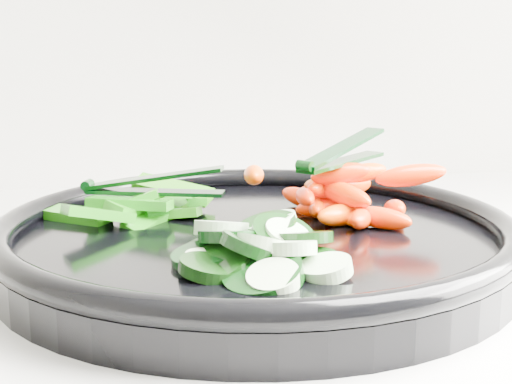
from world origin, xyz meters
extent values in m
cylinder|color=black|center=(0.41, 1.68, 0.94)|extent=(0.48, 0.48, 0.02)
torus|color=black|center=(0.41, 1.68, 0.96)|extent=(0.49, 0.49, 0.02)
cylinder|color=black|center=(0.40, 1.57, 0.96)|extent=(0.06, 0.06, 0.03)
cylinder|color=beige|center=(0.40, 1.57, 0.96)|extent=(0.04, 0.04, 0.02)
cylinder|color=black|center=(0.43, 1.59, 0.96)|extent=(0.05, 0.05, 0.02)
cylinder|color=beige|center=(0.44, 1.58, 0.96)|extent=(0.05, 0.05, 0.02)
cylinder|color=black|center=(0.38, 1.63, 0.96)|extent=(0.06, 0.06, 0.03)
cylinder|color=#CDEABB|center=(0.40, 1.64, 0.96)|extent=(0.04, 0.04, 0.02)
cylinder|color=black|center=(0.37, 1.61, 0.96)|extent=(0.05, 0.05, 0.02)
cylinder|color=beige|center=(0.38, 1.61, 0.96)|extent=(0.04, 0.03, 0.01)
cylinder|color=black|center=(0.37, 1.59, 0.96)|extent=(0.05, 0.05, 0.02)
cylinder|color=beige|center=(0.37, 1.60, 0.96)|extent=(0.04, 0.04, 0.01)
cylinder|color=black|center=(0.38, 1.60, 0.96)|extent=(0.06, 0.06, 0.03)
cylinder|color=beige|center=(0.39, 1.61, 0.96)|extent=(0.04, 0.04, 0.02)
cylinder|color=black|center=(0.38, 1.62, 0.97)|extent=(0.05, 0.05, 0.02)
cylinder|color=beige|center=(0.38, 1.64, 0.97)|extent=(0.05, 0.05, 0.02)
cylinder|color=black|center=(0.39, 1.60, 0.97)|extent=(0.04, 0.05, 0.03)
cylinder|color=#DDF3C2|center=(0.40, 1.60, 0.97)|extent=(0.05, 0.05, 0.03)
cylinder|color=black|center=(0.42, 1.62, 0.97)|extent=(0.06, 0.05, 0.03)
cylinder|color=beige|center=(0.42, 1.62, 0.97)|extent=(0.04, 0.04, 0.02)
cylinder|color=black|center=(0.41, 1.64, 0.97)|extent=(0.06, 0.06, 0.02)
cylinder|color=beige|center=(0.42, 1.65, 0.97)|extent=(0.04, 0.04, 0.02)
cylinder|color=black|center=(0.43, 1.61, 0.97)|extent=(0.04, 0.04, 0.02)
cylinder|color=beige|center=(0.42, 1.59, 0.97)|extent=(0.03, 0.03, 0.02)
ellipsoid|color=#EF5200|center=(0.49, 1.70, 0.96)|extent=(0.03, 0.04, 0.02)
ellipsoid|color=#FF4200|center=(0.48, 1.69, 0.96)|extent=(0.05, 0.05, 0.03)
ellipsoid|color=#FF5000|center=(0.51, 1.68, 0.96)|extent=(0.05, 0.05, 0.02)
ellipsoid|color=#FF2600|center=(0.47, 1.72, 0.96)|extent=(0.04, 0.03, 0.02)
ellipsoid|color=#FF1900|center=(0.53, 1.70, 0.96)|extent=(0.02, 0.05, 0.03)
ellipsoid|color=#FF5C00|center=(0.47, 1.71, 0.96)|extent=(0.03, 0.04, 0.02)
ellipsoid|color=#DB4200|center=(0.49, 1.68, 0.96)|extent=(0.04, 0.04, 0.02)
ellipsoid|color=#E44300|center=(0.49, 1.71, 0.96)|extent=(0.05, 0.03, 0.02)
ellipsoid|color=#FB3C00|center=(0.49, 1.77, 0.96)|extent=(0.04, 0.05, 0.02)
ellipsoid|color=#E53300|center=(0.47, 1.75, 0.96)|extent=(0.04, 0.05, 0.02)
ellipsoid|color=#FF1F00|center=(0.45, 1.69, 0.98)|extent=(0.02, 0.04, 0.02)
ellipsoid|color=#F54300|center=(0.49, 1.75, 0.98)|extent=(0.02, 0.06, 0.03)
ellipsoid|color=#F84B00|center=(0.48, 1.73, 0.98)|extent=(0.03, 0.04, 0.02)
ellipsoid|color=red|center=(0.49, 1.70, 0.98)|extent=(0.04, 0.06, 0.02)
ellipsoid|color=#FF3200|center=(0.47, 1.72, 0.98)|extent=(0.04, 0.04, 0.02)
ellipsoid|color=#FD6600|center=(0.51, 1.74, 0.98)|extent=(0.05, 0.05, 0.02)
ellipsoid|color=#FF3000|center=(0.49, 1.71, 0.99)|extent=(0.05, 0.03, 0.03)
ellipsoid|color=#EE3500|center=(0.42, 1.72, 0.99)|extent=(0.02, 0.05, 0.02)
ellipsoid|color=#EC3900|center=(0.50, 1.71, 0.99)|extent=(0.04, 0.02, 0.02)
ellipsoid|color=#FF1300|center=(0.54, 1.69, 0.99)|extent=(0.06, 0.03, 0.03)
cube|color=#176809|center=(0.34, 1.75, 0.96)|extent=(0.03, 0.06, 0.02)
cube|color=#1C6A0A|center=(0.33, 1.74, 0.96)|extent=(0.06, 0.06, 0.03)
cube|color=#096209|center=(0.37, 1.77, 0.96)|extent=(0.03, 0.05, 0.02)
cube|color=#12740B|center=(0.36, 1.74, 0.96)|extent=(0.05, 0.03, 0.01)
cube|color=#17690A|center=(0.35, 1.73, 0.96)|extent=(0.06, 0.06, 0.02)
cube|color=#156D0A|center=(0.28, 1.74, 0.96)|extent=(0.05, 0.05, 0.01)
cube|color=#1A6A0A|center=(0.32, 1.74, 0.97)|extent=(0.05, 0.02, 0.02)
cube|color=#0A690A|center=(0.30, 1.70, 0.97)|extent=(0.05, 0.04, 0.02)
cube|color=#0A730F|center=(0.32, 1.73, 0.97)|extent=(0.07, 0.04, 0.01)
cube|color=#176E0A|center=(0.36, 1.78, 0.97)|extent=(0.07, 0.05, 0.02)
cylinder|color=black|center=(0.45, 1.68, 1.00)|extent=(0.01, 0.01, 0.01)
cube|color=black|center=(0.49, 1.72, 1.00)|extent=(0.09, 0.09, 0.00)
cube|color=black|center=(0.49, 1.72, 1.01)|extent=(0.09, 0.09, 0.02)
cylinder|color=black|center=(0.29, 1.76, 0.98)|extent=(0.01, 0.01, 0.01)
cube|color=black|center=(0.34, 1.75, 0.97)|extent=(0.11, 0.05, 0.00)
cube|color=black|center=(0.34, 1.75, 0.99)|extent=(0.11, 0.05, 0.02)
camera|label=1|loc=(0.32, 1.19, 1.09)|focal=50.00mm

